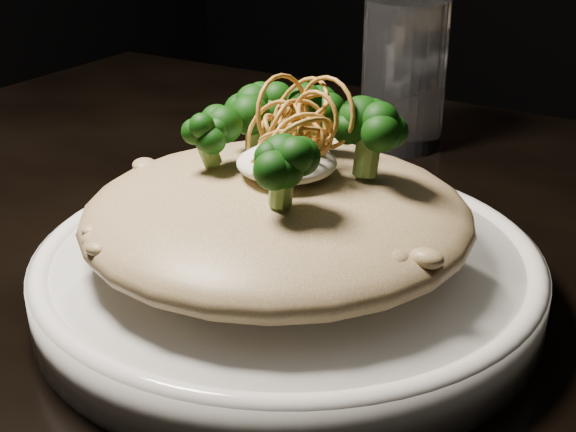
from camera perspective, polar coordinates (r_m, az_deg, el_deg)
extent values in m
cube|color=black|center=(0.54, 4.51, -5.25)|extent=(1.10, 0.80, 0.04)
cylinder|color=black|center=(1.21, -9.43, -8.20)|extent=(0.05, 0.05, 0.71)
cylinder|color=white|center=(0.49, 0.00, -4.22)|extent=(0.30, 0.30, 0.03)
ellipsoid|color=brown|center=(0.47, -0.78, 0.07)|extent=(0.23, 0.23, 0.05)
ellipsoid|color=silver|center=(0.45, -0.09, 3.82)|extent=(0.06, 0.06, 0.02)
cylinder|color=white|center=(0.74, 8.23, 9.91)|extent=(0.10, 0.10, 0.13)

